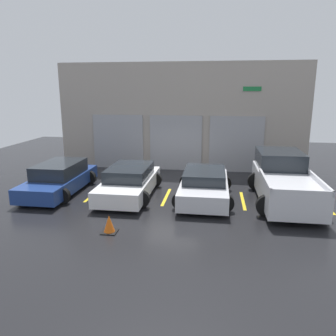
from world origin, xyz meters
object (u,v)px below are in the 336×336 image
sedan_side (60,178)px  traffic_cone (109,225)px  pickup_truck (283,180)px  van_right (204,185)px  sedan_white (130,182)px

sedan_side → traffic_cone: sedan_side is taller
sedan_side → traffic_cone: size_ratio=8.00×
sedan_side → pickup_truck: bearing=1.7°
pickup_truck → sedan_side: bearing=-178.3°
pickup_truck → van_right: pickup_truck is taller
pickup_truck → sedan_white: (-6.14, -0.28, -0.25)m
traffic_cone → sedan_white: bearing=95.0°
van_right → sedan_side: bearing=179.9°
pickup_truck → sedan_side: pickup_truck is taller
pickup_truck → sedan_white: pickup_truck is taller
sedan_white → van_right: size_ratio=1.04×
sedan_white → van_right: (3.07, -0.00, -0.02)m
van_right → traffic_cone: (-2.75, -3.64, -0.31)m
van_right → traffic_cone: bearing=-127.1°
pickup_truck → van_right: size_ratio=1.20×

